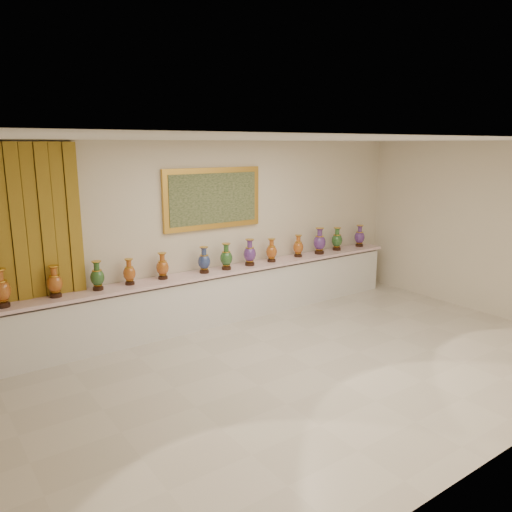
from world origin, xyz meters
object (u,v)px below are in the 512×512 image
(counter, at_px, (223,296))
(vase_1, at_px, (55,283))
(vase_2, at_px, (97,277))
(vase_0, at_px, (1,290))

(counter, bearing_deg, vase_1, 179.78)
(counter, xyz_separation_m, vase_1, (-2.67, 0.01, 0.66))
(vase_1, relative_size, vase_2, 1.04)
(counter, distance_m, vase_0, 3.41)
(vase_0, height_order, vase_1, vase_0)
(vase_2, bearing_deg, vase_0, -177.57)
(vase_1, distance_m, vase_2, 0.58)
(vase_2, bearing_deg, counter, -0.28)
(vase_2, bearing_deg, vase_1, -179.98)
(vase_0, xyz_separation_m, vase_2, (1.25, 0.05, -0.04))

